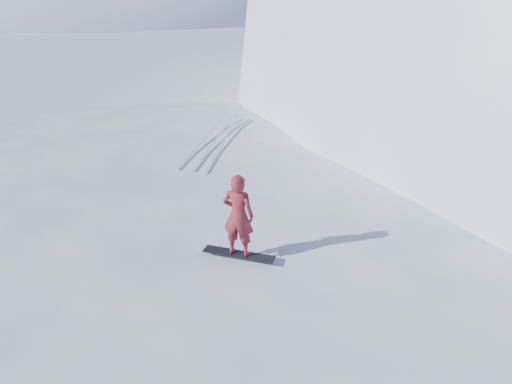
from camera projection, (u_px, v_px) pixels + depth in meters
ground at (192, 305)px, 14.93m from camera, size 400.00×400.00×0.00m
near_ridge at (269, 257)px, 17.11m from camera, size 36.00×28.00×4.80m
wind_bumps at (209, 261)px, 16.91m from camera, size 16.00×14.40×1.00m
snowboard at (239, 254)px, 12.61m from camera, size 1.65×0.43×0.03m
snowboarder at (238, 215)px, 12.21m from camera, size 0.72×0.50×1.90m
board_tracks at (216, 138)px, 19.60m from camera, size 2.02×5.92×0.04m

